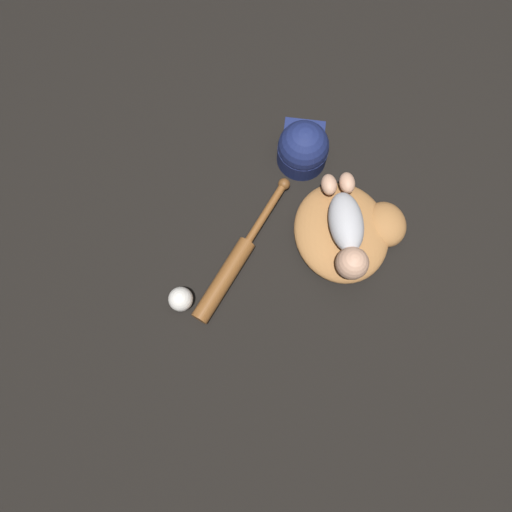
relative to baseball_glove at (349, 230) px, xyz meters
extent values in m
plane|color=black|center=(0.01, 0.01, -0.04)|extent=(6.00, 6.00, 0.00)
ellipsoid|color=#A8703D|center=(0.01, -0.02, 0.00)|extent=(0.39, 0.36, 0.08)
ellipsoid|color=#A8703D|center=(-0.03, 0.10, 0.00)|extent=(0.17, 0.16, 0.08)
ellipsoid|color=#B2B2B7|center=(0.01, -0.02, 0.08)|extent=(0.20, 0.14, 0.08)
sphere|color=tan|center=(0.13, 0.01, 0.09)|extent=(0.09, 0.09, 0.09)
ellipsoid|color=tan|center=(-0.12, -0.03, 0.06)|extent=(0.07, 0.06, 0.05)
ellipsoid|color=tan|center=(-0.11, -0.08, 0.06)|extent=(0.07, 0.06, 0.05)
cylinder|color=brown|center=(0.20, -0.34, -0.01)|extent=(0.27, 0.15, 0.05)
cylinder|color=brown|center=(-0.02, -0.25, -0.01)|extent=(0.21, 0.10, 0.02)
sphere|color=brown|center=(-0.13, -0.21, -0.01)|extent=(0.04, 0.04, 0.04)
sphere|color=white|center=(0.28, -0.45, -0.01)|extent=(0.07, 0.07, 0.07)
cylinder|color=navy|center=(-0.23, -0.17, -0.01)|extent=(0.16, 0.16, 0.07)
sphere|color=navy|center=(-0.23, -0.17, 0.04)|extent=(0.16, 0.16, 0.16)
cube|color=navy|center=(-0.34, -0.17, -0.04)|extent=(0.07, 0.13, 0.01)
camera|label=1|loc=(0.54, -0.19, 1.39)|focal=35.00mm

